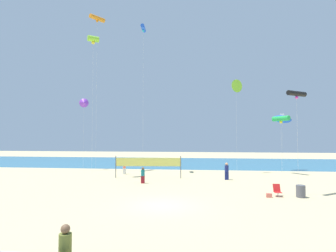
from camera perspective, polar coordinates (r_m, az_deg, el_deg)
The scene contains 18 objects.
ground_plane at distance 18.13m, azimuth -1.38°, elevation -16.54°, with size 120.00×120.00×0.00m, color #D1BC89.
ocean_band at distance 46.44m, azimuth 3.32°, elevation -7.78°, with size 120.00×20.00×0.01m, color teal.
mother_figure at distance 9.74m, azimuth -21.09°, elevation -23.48°, with size 0.39×0.39×1.72m.
beachgoer_teal_shirt at distance 26.14m, azimuth -5.39°, elevation -10.28°, with size 0.35×0.35×1.54m.
beachgoer_coral_shirt at distance 32.55m, azimuth -9.29°, elevation -8.65°, with size 0.36×0.36×1.57m.
beachgoer_navy_shirt at distance 28.73m, azimuth 12.40°, elevation -9.27°, with size 0.40×0.40×1.77m.
folding_beach_chair at distance 22.19m, azimuth 22.25°, elevation -12.50°, with size 0.52×0.65×0.89m.
trash_barrel at distance 22.47m, azimuth 26.44°, elevation -12.35°, with size 0.65×0.65×0.89m, color #595960.
volleyball_net at distance 29.12m, azimuth -4.26°, elevation -7.87°, with size 7.09×0.57×2.40m.
beach_handbag at distance 21.56m, azimuth 20.74°, elevation -13.67°, with size 0.39×0.19×0.31m, color #EA7260.
kite_black_tube at distance 23.39m, azimuth 25.73°, elevation 6.19°, with size 1.82×1.39×8.04m.
kite_lime_tube at distance 32.84m, azimuth -15.65°, elevation 17.33°, with size 1.37×1.21×15.84m.
kite_orange_tube at distance 39.67m, azimuth -14.86°, elevation 21.24°, with size 1.74×2.08×20.59m.
kite_blue_inflatable at distance 38.83m, azimuth 23.16°, elevation 1.35°, with size 3.02×1.77×7.56m.
kite_lime_delta at distance 34.83m, azimuth 14.32°, elevation 8.23°, with size 1.55×1.07×11.60m.
kite_green_tube at distance 34.86m, azimuth 22.93°, elevation 1.43°, with size 1.76×2.14×6.94m.
kite_blue_tube at distance 36.46m, azimuth -5.29°, elevation 19.95°, with size 0.58×1.83×18.56m.
kite_violet_delta at distance 38.67m, azimuth -17.49°, elevation 4.75°, with size 1.33×0.92×9.75m.
Camera 1 is at (2.30, -17.42, 4.47)m, focal length 28.59 mm.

